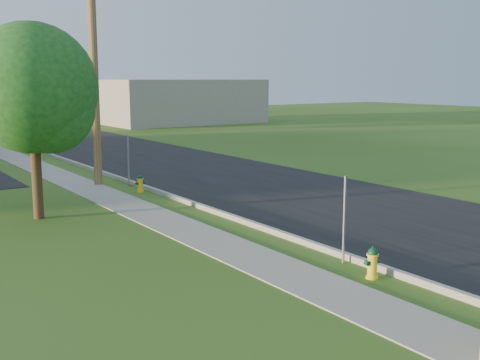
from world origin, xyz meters
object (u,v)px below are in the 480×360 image
Objects in this scene: utility_pole_mid at (94,56)px; hydrant_mid at (140,183)px; hydrant_near at (372,263)px; hydrant_far at (34,148)px; tree_verge at (36,93)px.

utility_pole_mid is 14.64× the size of hydrant_mid.
hydrant_near reaches higher than hydrant_far.
hydrant_mid is (0.69, -2.35, -4.63)m from utility_pole_mid.
hydrant_mid is 0.97× the size of hydrant_far.
hydrant_near is 25.34m from hydrant_far.
tree_verge is 10.76m from hydrant_near.
hydrant_near is 1.03× the size of hydrant_mid.
hydrant_near is (4.09, -9.37, -3.36)m from tree_verge.
hydrant_near is at bearing -90.47° from hydrant_mid.
utility_pole_mid is 14.68m from hydrant_near.
tree_verge is (-3.49, -4.55, -1.25)m from utility_pole_mid.
hydrant_far is at bearing 89.99° from hydrant_mid.
utility_pole_mid is at bearing 92.45° from hydrant_near.
hydrant_near is (0.60, -13.92, -4.62)m from utility_pole_mid.
hydrant_far is (0.69, 11.42, -4.62)m from utility_pole_mid.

